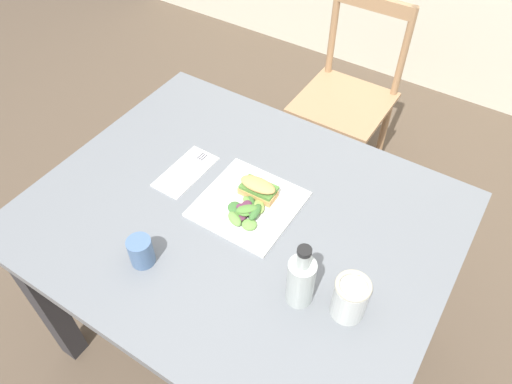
# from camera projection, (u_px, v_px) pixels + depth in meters

# --- Properties ---
(ground_plane) EXTENTS (9.37, 9.37, 0.00)m
(ground_plane) POSITION_uv_depth(u_px,v_px,m) (257.00, 375.00, 1.80)
(ground_plane) COLOR brown
(dining_table) EXTENTS (1.17, 0.94, 0.74)m
(dining_table) POSITION_uv_depth(u_px,v_px,m) (240.00, 241.00, 1.46)
(dining_table) COLOR slate
(dining_table) RESTS_ON ground
(chair_wooden_far) EXTENTS (0.40, 0.40, 0.87)m
(chair_wooden_far) POSITION_uv_depth(u_px,v_px,m) (347.00, 97.00, 2.22)
(chair_wooden_far) COLOR tan
(chair_wooden_far) RESTS_ON ground
(plate_lunch) EXTENTS (0.27, 0.27, 0.01)m
(plate_lunch) POSITION_uv_depth(u_px,v_px,m) (249.00, 204.00, 1.39)
(plate_lunch) COLOR white
(plate_lunch) RESTS_ON dining_table
(sandwich_half_front) EXTENTS (0.11, 0.07, 0.06)m
(sandwich_half_front) POSITION_uv_depth(u_px,v_px,m) (258.00, 188.00, 1.38)
(sandwich_half_front) COLOR tan
(sandwich_half_front) RESTS_ON plate_lunch
(salad_mixed_greens) EXTENTS (0.13, 0.13, 0.03)m
(salad_mixed_greens) POSITION_uv_depth(u_px,v_px,m) (246.00, 211.00, 1.34)
(salad_mixed_greens) COLOR #6B9E47
(salad_mixed_greens) RESTS_ON plate_lunch
(napkin_folded) EXTENTS (0.11, 0.21, 0.00)m
(napkin_folded) POSITION_uv_depth(u_px,v_px,m) (186.00, 172.00, 1.48)
(napkin_folded) COLOR white
(napkin_folded) RESTS_ON dining_table
(fork_on_napkin) EXTENTS (0.03, 0.19, 0.00)m
(fork_on_napkin) POSITION_uv_depth(u_px,v_px,m) (189.00, 168.00, 1.49)
(fork_on_napkin) COLOR silver
(fork_on_napkin) RESTS_ON napkin_folded
(bottle_cold_brew) EXTENTS (0.07, 0.07, 0.20)m
(bottle_cold_brew) POSITION_uv_depth(u_px,v_px,m) (301.00, 282.00, 1.14)
(bottle_cold_brew) COLOR black
(bottle_cold_brew) RESTS_ON dining_table
(mason_jar_iced_tea) EXTENTS (0.09, 0.09, 0.12)m
(mason_jar_iced_tea) POSITION_uv_depth(u_px,v_px,m) (349.00, 300.00, 1.12)
(mason_jar_iced_tea) COLOR #C67528
(mason_jar_iced_tea) RESTS_ON dining_table
(cup_extra_side) EXTENTS (0.06, 0.06, 0.08)m
(cup_extra_side) POSITION_uv_depth(u_px,v_px,m) (141.00, 251.00, 1.23)
(cup_extra_side) COLOR #4C6B93
(cup_extra_side) RESTS_ON dining_table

